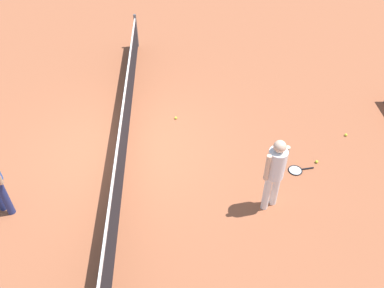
% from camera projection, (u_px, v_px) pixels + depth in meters
% --- Properties ---
extents(ground_plane, '(40.00, 40.00, 0.00)m').
position_uv_depth(ground_plane, '(126.00, 149.00, 9.07)').
color(ground_plane, '#9E5638').
extents(court_net, '(10.09, 0.09, 1.07)m').
position_uv_depth(court_net, '(124.00, 133.00, 8.74)').
color(court_net, '#4C4C51').
rests_on(court_net, ground_plane).
extents(player_near_side, '(0.46, 0.50, 1.70)m').
position_uv_depth(player_near_side, '(275.00, 170.00, 7.16)').
color(player_near_side, white).
rests_on(player_near_side, ground_plane).
extents(tennis_racket_near_player, '(0.35, 0.60, 0.03)m').
position_uv_depth(tennis_racket_near_player, '(296.00, 170.00, 8.54)').
color(tennis_racket_near_player, black).
rests_on(tennis_racket_near_player, ground_plane).
extents(tennis_ball_near_player, '(0.07, 0.07, 0.07)m').
position_uv_depth(tennis_ball_near_player, '(176.00, 118.00, 9.90)').
color(tennis_ball_near_player, '#C6E033').
rests_on(tennis_ball_near_player, ground_plane).
extents(tennis_ball_by_net, '(0.07, 0.07, 0.07)m').
position_uv_depth(tennis_ball_by_net, '(317.00, 162.00, 8.71)').
color(tennis_ball_by_net, '#C6E033').
rests_on(tennis_ball_by_net, ground_plane).
extents(tennis_ball_midcourt, '(0.07, 0.07, 0.07)m').
position_uv_depth(tennis_ball_midcourt, '(346.00, 135.00, 9.40)').
color(tennis_ball_midcourt, '#C6E033').
rests_on(tennis_ball_midcourt, ground_plane).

